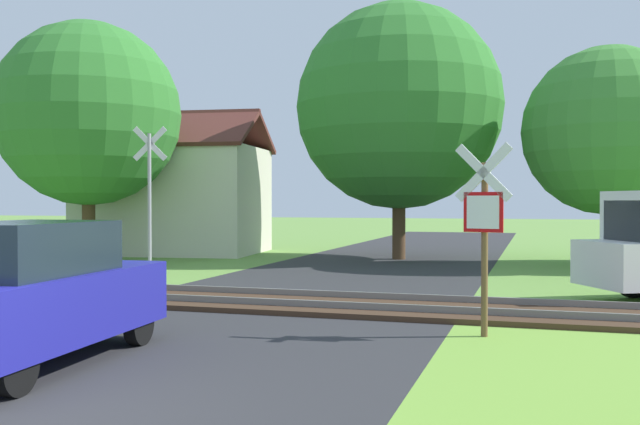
{
  "coord_description": "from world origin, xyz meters",
  "views": [
    {
      "loc": [
        4.81,
        -5.32,
        2.03
      ],
      "look_at": [
        0.5,
        8.77,
        1.8
      ],
      "focal_mm": 40.0,
      "sensor_mm": 36.0,
      "label": 1
    }
  ],
  "objects_px": {
    "stop_sign_near": "(484,225)",
    "parked_car": "(33,293)",
    "tree_center": "(399,107)",
    "tree_left": "(88,114)",
    "crossing_sign_far": "(150,193)",
    "tree_right": "(608,131)",
    "house": "(175,197)"
  },
  "relations": [
    {
      "from": "tree_right",
      "to": "parked_car",
      "type": "height_order",
      "value": "tree_right"
    },
    {
      "from": "house",
      "to": "parked_car",
      "type": "bearing_deg",
      "value": -73.09
    },
    {
      "from": "stop_sign_near",
      "to": "parked_car",
      "type": "relative_size",
      "value": 0.71
    },
    {
      "from": "stop_sign_near",
      "to": "tree_right",
      "type": "distance_m",
      "value": 13.35
    },
    {
      "from": "tree_right",
      "to": "tree_left",
      "type": "bearing_deg",
      "value": -171.2
    },
    {
      "from": "crossing_sign_far",
      "to": "tree_left",
      "type": "distance_m",
      "value": 7.96
    },
    {
      "from": "crossing_sign_far",
      "to": "tree_right",
      "type": "relative_size",
      "value": 0.58
    },
    {
      "from": "crossing_sign_far",
      "to": "tree_right",
      "type": "distance_m",
      "value": 13.95
    },
    {
      "from": "parked_car",
      "to": "tree_right",
      "type": "bearing_deg",
      "value": 59.74
    },
    {
      "from": "crossing_sign_far",
      "to": "parked_car",
      "type": "relative_size",
      "value": 0.96
    },
    {
      "from": "house",
      "to": "tree_left",
      "type": "xyz_separation_m",
      "value": [
        -1.08,
        -4.15,
        2.82
      ]
    },
    {
      "from": "tree_left",
      "to": "tree_center",
      "type": "bearing_deg",
      "value": 19.7
    },
    {
      "from": "tree_left",
      "to": "parked_car",
      "type": "height_order",
      "value": "tree_left"
    },
    {
      "from": "house",
      "to": "tree_right",
      "type": "xyz_separation_m",
      "value": [
        15.76,
        -1.54,
        2.01
      ]
    },
    {
      "from": "crossing_sign_far",
      "to": "tree_center",
      "type": "distance_m",
      "value": 10.42
    },
    {
      "from": "tree_center",
      "to": "tree_right",
      "type": "relative_size",
      "value": 1.31
    },
    {
      "from": "tree_right",
      "to": "parked_car",
      "type": "relative_size",
      "value": 1.66
    },
    {
      "from": "stop_sign_near",
      "to": "tree_left",
      "type": "relative_size",
      "value": 0.35
    },
    {
      "from": "stop_sign_near",
      "to": "tree_left",
      "type": "height_order",
      "value": "tree_left"
    },
    {
      "from": "house",
      "to": "tree_center",
      "type": "distance_m",
      "value": 9.58
    },
    {
      "from": "tree_center",
      "to": "tree_right",
      "type": "bearing_deg",
      "value": -8.56
    },
    {
      "from": "house",
      "to": "tree_right",
      "type": "distance_m",
      "value": 15.96
    },
    {
      "from": "house",
      "to": "parked_car",
      "type": "distance_m",
      "value": 19.47
    },
    {
      "from": "stop_sign_near",
      "to": "tree_left",
      "type": "xyz_separation_m",
      "value": [
        -13.99,
        10.19,
        3.34
      ]
    },
    {
      "from": "tree_left",
      "to": "crossing_sign_far",
      "type": "bearing_deg",
      "value": -43.63
    },
    {
      "from": "tree_center",
      "to": "tree_left",
      "type": "relative_size",
      "value": 1.09
    },
    {
      "from": "crossing_sign_far",
      "to": "tree_left",
      "type": "xyz_separation_m",
      "value": [
        -5.4,
        5.14,
        2.78
      ]
    },
    {
      "from": "crossing_sign_far",
      "to": "parked_car",
      "type": "xyz_separation_m",
      "value": [
        3.39,
        -8.54,
        -1.35
      ]
    },
    {
      "from": "tree_right",
      "to": "crossing_sign_far",
      "type": "bearing_deg",
      "value": -145.87
    },
    {
      "from": "tree_center",
      "to": "parked_car",
      "type": "bearing_deg",
      "value": -94.37
    },
    {
      "from": "tree_center",
      "to": "parked_car",
      "type": "xyz_separation_m",
      "value": [
        -1.32,
        -17.3,
        -4.45
      ]
    },
    {
      "from": "stop_sign_near",
      "to": "tree_center",
      "type": "height_order",
      "value": "tree_center"
    }
  ]
}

